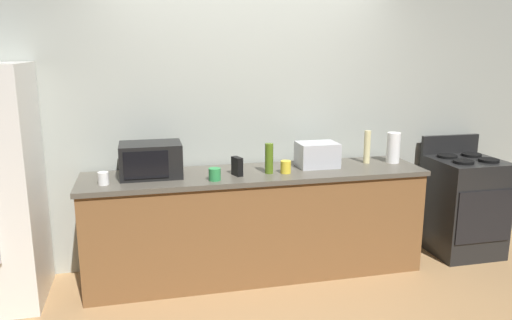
{
  "coord_description": "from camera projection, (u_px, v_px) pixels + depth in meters",
  "views": [
    {
      "loc": [
        -0.91,
        -3.46,
        1.9
      ],
      "look_at": [
        0.0,
        0.4,
        1.0
      ],
      "focal_mm": 34.66,
      "sensor_mm": 36.0,
      "label": 1
    }
  ],
  "objects": [
    {
      "name": "stove_range",
      "position": [
        463.0,
        205.0,
        4.63
      ],
      "size": [
        0.6,
        0.61,
        1.08
      ],
      "color": "black",
      "rests_on": "ground_plane"
    },
    {
      "name": "bottle_hand_soap",
      "position": [
        367.0,
        147.0,
        4.37
      ],
      "size": [
        0.06,
        0.06,
        0.29
      ],
      "primitive_type": "cylinder",
      "color": "beige",
      "rests_on": "counter_run"
    },
    {
      "name": "bottle_olive_oil",
      "position": [
        269.0,
        158.0,
        4.01
      ],
      "size": [
        0.07,
        0.07,
        0.25
      ],
      "primitive_type": "cylinder",
      "color": "#4C6B19",
      "rests_on": "counter_run"
    },
    {
      "name": "mug_white",
      "position": [
        103.0,
        178.0,
        3.69
      ],
      "size": [
        0.08,
        0.08,
        0.1
      ],
      "primitive_type": "cylinder",
      "color": "white",
      "rests_on": "counter_run"
    },
    {
      "name": "toaster_oven",
      "position": [
        317.0,
        155.0,
        4.25
      ],
      "size": [
        0.34,
        0.26,
        0.21
      ],
      "primitive_type": "cube",
      "color": "#B7BABF",
      "rests_on": "counter_run"
    },
    {
      "name": "back_wall",
      "position": [
        245.0,
        112.0,
        4.38
      ],
      "size": [
        6.4,
        0.1,
        2.7
      ],
      "primitive_type": "cube",
      "color": "#9EA399",
      "rests_on": "ground_plane"
    },
    {
      "name": "paper_towel_roll",
      "position": [
        393.0,
        148.0,
        4.39
      ],
      "size": [
        0.12,
        0.12,
        0.27
      ],
      "primitive_type": "cylinder",
      "color": "white",
      "rests_on": "counter_run"
    },
    {
      "name": "microwave",
      "position": [
        151.0,
        160.0,
        3.91
      ],
      "size": [
        0.48,
        0.35,
        0.27
      ],
      "color": "black",
      "rests_on": "counter_run"
    },
    {
      "name": "ground_plane",
      "position": [
        268.0,
        294.0,
        3.91
      ],
      "size": [
        8.0,
        8.0,
        0.0
      ],
      "primitive_type": "plane",
      "color": "#A87F51"
    },
    {
      "name": "cordless_phone",
      "position": [
        237.0,
        166.0,
        3.96
      ],
      "size": [
        0.08,
        0.12,
        0.15
      ],
      "primitive_type": "cube",
      "rotation": [
        0.0,
        0.0,
        0.32
      ],
      "color": "black",
      "rests_on": "counter_run"
    },
    {
      "name": "counter_run",
      "position": [
        256.0,
        223.0,
        4.19
      ],
      "size": [
        2.84,
        0.64,
        0.9
      ],
      "color": "brown",
      "rests_on": "ground_plane"
    },
    {
      "name": "mug_green",
      "position": [
        215.0,
        174.0,
        3.81
      ],
      "size": [
        0.09,
        0.09,
        0.1
      ],
      "primitive_type": "cylinder",
      "color": "#2D8C47",
      "rests_on": "counter_run"
    },
    {
      "name": "mug_yellow",
      "position": [
        286.0,
        167.0,
        4.03
      ],
      "size": [
        0.09,
        0.09,
        0.1
      ],
      "primitive_type": "cylinder",
      "color": "yellow",
      "rests_on": "counter_run"
    }
  ]
}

